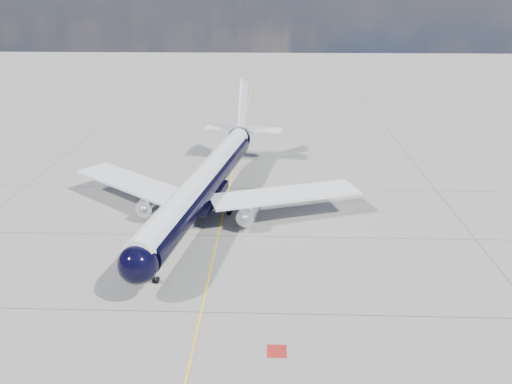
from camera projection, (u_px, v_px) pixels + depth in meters
ground at (232, 176)px, 77.27m from camera, size 320.00×320.00×0.00m
taxiway_centerline at (229, 188)px, 72.64m from camera, size 0.16×160.00×0.01m
red_marking at (277, 351)px, 40.06m from camera, size 1.60×1.60×0.01m
main_airliner at (206, 181)px, 63.52m from camera, size 38.69×47.57×13.80m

